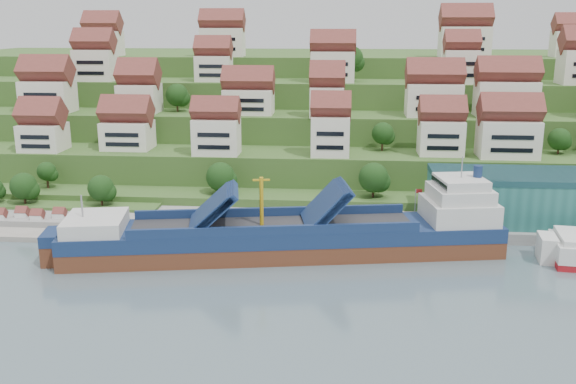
{
  "coord_description": "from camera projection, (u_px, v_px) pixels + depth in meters",
  "views": [
    {
      "loc": [
        3.47,
        -110.54,
        41.13
      ],
      "look_at": [
        -6.98,
        14.0,
        8.0
      ],
      "focal_mm": 40.0,
      "sensor_mm": 36.0,
      "label": 1
    }
  ],
  "objects": [
    {
      "name": "ground",
      "position": [
        320.0,
        255.0,
        117.29
      ],
      "size": [
        300.0,
        300.0,
        0.0
      ],
      "primitive_type": "plane",
      "color": "slate",
      "rests_on": "ground"
    },
    {
      "name": "pebble_beach",
      "position": [
        43.0,
        224.0,
        133.41
      ],
      "size": [
        45.0,
        20.0,
        1.0
      ],
      "primitive_type": "cube",
      "color": "gray",
      "rests_on": "ground"
    },
    {
      "name": "quay",
      "position": [
        421.0,
        226.0,
        129.84
      ],
      "size": [
        180.0,
        14.0,
        2.2
      ],
      "primitive_type": "cube",
      "color": "gray",
      "rests_on": "ground"
    },
    {
      "name": "cargo_ship",
      "position": [
        296.0,
        237.0,
        116.62
      ],
      "size": [
        79.8,
        25.59,
        17.5
      ],
      "rotation": [
        0.0,
        0.0,
        0.17
      ],
      "color": "#5A2E1B",
      "rests_on": "ground"
    },
    {
      "name": "hillside_village",
      "position": [
        344.0,
        90.0,
        168.3
      ],
      "size": [
        158.86,
        64.15,
        28.91
      ],
      "color": "white",
      "rests_on": "ground"
    },
    {
      "name": "beach_huts",
      "position": [
        30.0,
        218.0,
        131.96
      ],
      "size": [
        14.4,
        3.7,
        2.2
      ],
      "color": "white",
      "rests_on": "pebble_beach"
    },
    {
      "name": "flagpole",
      "position": [
        416.0,
        206.0,
        123.7
      ],
      "size": [
        1.28,
        0.16,
        8.0
      ],
      "color": "gray",
      "rests_on": "quay"
    },
    {
      "name": "hillside_trees",
      "position": [
        281.0,
        128.0,
        155.88
      ],
      "size": [
        137.82,
        60.49,
        31.03
      ],
      "color": "#1C4316",
      "rests_on": "ground"
    },
    {
      "name": "hillside",
      "position": [
        331.0,
        116.0,
        214.31
      ],
      "size": [
        260.0,
        128.0,
        31.0
      ],
      "color": "#2D4C1E",
      "rests_on": "ground"
    }
  ]
}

